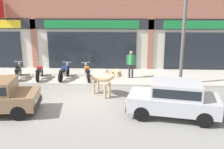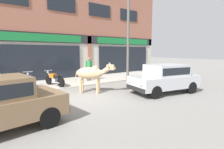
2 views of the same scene
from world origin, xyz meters
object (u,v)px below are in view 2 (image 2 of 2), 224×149
Objects in this scene: car_0 at (165,77)px; utility_pole at (128,41)px; motorcycle_2 at (30,82)px; motorcycle_3 at (54,79)px; pedestrian at (89,66)px; cow at (91,74)px.

car_0 is 0.69× the size of utility_pole.
utility_pole is (6.55, -0.61, 2.37)m from motorcycle_2.
motorcycle_3 is at bearing 173.27° from utility_pole.
motorcycle_2 is 1.02× the size of motorcycle_3.
pedestrian reaches higher than motorcycle_2.
cow is at bearing -117.31° from pedestrian.
cow is 4.86m from utility_pole.
utility_pole reaches higher than motorcycle_3.
pedestrian is at bearing 5.74° from motorcycle_2.
pedestrian reaches higher than car_0.
car_0 is at bearing -40.45° from motorcycle_2.
motorcycle_2 is (-2.43, 2.40, -0.50)m from cow.
pedestrian is (2.53, 0.39, 0.60)m from motorcycle_3.
utility_pole is at bearing 74.81° from car_0.
utility_pole reaches higher than pedestrian.
cow is 1.06× the size of pedestrian.
cow is 0.95× the size of motorcycle_3.
pedestrian reaches higher than motorcycle_3.
cow reaches higher than motorcycle_3.
pedestrian is (3.87, 0.39, 0.60)m from motorcycle_2.
car_0 is at bearing -36.66° from cow.
cow is at bearing -156.49° from utility_pole.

